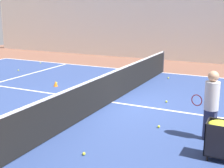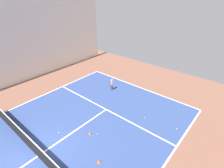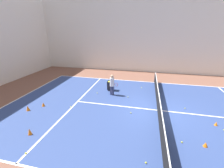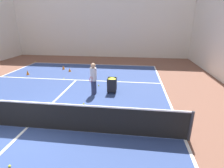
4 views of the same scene
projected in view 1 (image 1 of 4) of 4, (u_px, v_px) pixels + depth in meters
The scene contains 18 objects.
ground_plane at pixel (112, 102), 10.43m from camera, with size 32.01×32.01×0.00m, color brown.
court_playing_area at pixel (112, 102), 10.43m from camera, with size 11.07×20.35×0.00m.
line_sideline_left at pixel (162, 73), 15.26m from camera, with size 0.10×20.35×0.00m, color white.
line_centre_service at pixel (112, 102), 10.43m from camera, with size 0.10×11.19×0.00m, color white.
tennis_net at pixel (112, 87), 10.31m from camera, with size 11.37×0.10×1.05m.
coach_at_net at pixel (211, 101), 7.25m from camera, with size 0.42×0.70×1.68m.
ball_cart at pixel (219, 133), 6.39m from camera, with size 0.47×0.52×0.83m.
training_cone_1 at pixel (56, 84), 12.55m from camera, with size 0.18×0.18×0.22m, color orange.
training_cone_3 at pixel (102, 77), 13.70m from camera, with size 0.19×0.19×0.22m, color orange.
tennis_ball_1 at pixel (168, 78), 13.94m from camera, with size 0.07×0.07×0.07m, color yellow.
tennis_ball_2 at pixel (57, 83), 13.01m from camera, with size 0.07×0.07×0.07m, color yellow.
tennis_ball_3 at pixel (121, 81), 13.29m from camera, with size 0.07×0.07×0.07m, color yellow.
tennis_ball_4 at pixel (57, 99), 10.65m from camera, with size 0.07×0.07×0.07m, color yellow.
tennis_ball_6 at pixel (166, 102), 10.39m from camera, with size 0.07×0.07×0.07m, color yellow.
tennis_ball_7 at pixel (18, 70), 15.66m from camera, with size 0.07×0.07×0.07m, color yellow.
tennis_ball_8 at pixel (159, 127), 8.19m from camera, with size 0.07×0.07×0.07m, color yellow.
tennis_ball_11 at pixel (84, 154), 6.66m from camera, with size 0.07×0.07×0.07m, color yellow.
tennis_ball_12 at pixel (40, 63), 17.75m from camera, with size 0.07×0.07×0.07m, color yellow.
Camera 1 is at (8.97, 4.41, 3.06)m, focal length 50.00 mm.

